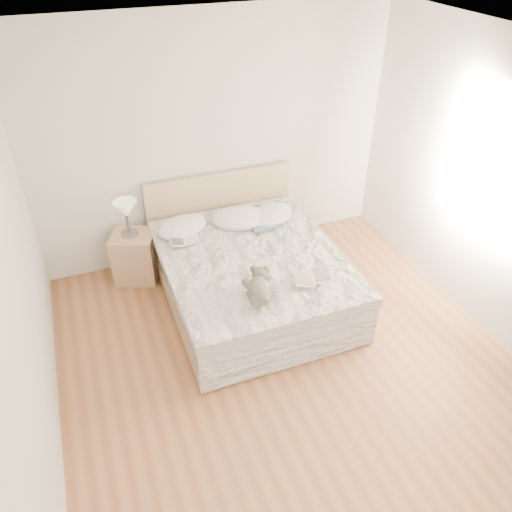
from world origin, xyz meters
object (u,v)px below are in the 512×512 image
at_px(bed, 249,274).
at_px(photo_book, 185,240).
at_px(childrens_book, 313,277).
at_px(nightstand, 136,256).
at_px(teddy_bear, 259,294).
at_px(table_lamp, 126,211).

bearing_deg(bed, photo_book, 147.17).
bearing_deg(bed, childrens_book, -59.66).
bearing_deg(nightstand, photo_book, -40.22).
xyz_separation_m(childrens_book, teddy_bear, (-0.57, -0.08, 0.02)).
xyz_separation_m(photo_book, teddy_bear, (0.39, -1.10, 0.02)).
height_order(bed, childrens_book, bed).
bearing_deg(photo_book, childrens_book, -41.52).
bearing_deg(bed, teddy_bear, -103.99).
height_order(table_lamp, photo_book, table_lamp).
bearing_deg(nightstand, table_lamp, 120.22).
xyz_separation_m(table_lamp, photo_book, (0.50, -0.44, -0.21)).
xyz_separation_m(nightstand, photo_book, (0.48, -0.41, 0.35)).
xyz_separation_m(photo_book, childrens_book, (0.96, -1.03, 0.00)).
distance_m(nightstand, teddy_bear, 1.78).
bearing_deg(photo_book, table_lamp, 144.28).
height_order(childrens_book, teddy_bear, teddy_bear).
distance_m(nightstand, table_lamp, 0.56).
xyz_separation_m(bed, childrens_book, (0.38, -0.66, 0.32)).
distance_m(table_lamp, teddy_bear, 1.79).
relative_size(childrens_book, teddy_bear, 1.02).
relative_size(bed, childrens_book, 5.73).
relative_size(table_lamp, photo_book, 1.28).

